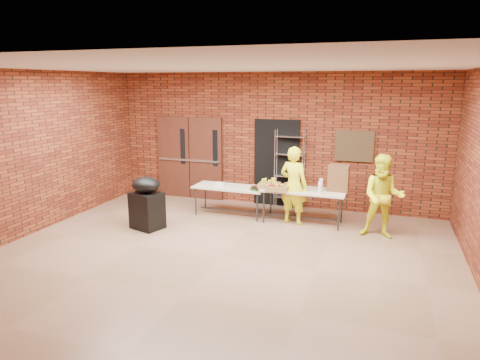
# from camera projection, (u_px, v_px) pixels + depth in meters

# --- Properties ---
(room) EXTENTS (8.08, 7.08, 3.28)m
(room) POSITION_uv_depth(u_px,v_px,m) (220.00, 166.00, 7.05)
(room) COLOR brown
(room) RESTS_ON ground
(double_doors) EXTENTS (1.78, 0.12, 2.10)m
(double_doors) POSITION_uv_depth(u_px,v_px,m) (190.00, 158.00, 11.03)
(double_doors) COLOR #471E14
(double_doors) RESTS_ON room
(dark_doorway) EXTENTS (1.10, 0.06, 2.10)m
(dark_doorway) POSITION_uv_depth(u_px,v_px,m) (276.00, 163.00, 10.33)
(dark_doorway) COLOR black
(dark_doorway) RESTS_ON room
(bronze_plaque) EXTENTS (0.85, 0.04, 0.70)m
(bronze_plaque) POSITION_uv_depth(u_px,v_px,m) (354.00, 146.00, 9.64)
(bronze_plaque) COLOR #44311B
(bronze_plaque) RESTS_ON room
(wire_rack) EXTENTS (0.71, 0.28, 1.88)m
(wire_rack) POSITION_uv_depth(u_px,v_px,m) (289.00, 170.00, 10.11)
(wire_rack) COLOR silver
(wire_rack) RESTS_ON room
(table_left) EXTENTS (1.64, 0.71, 0.67)m
(table_left) POSITION_uv_depth(u_px,v_px,m) (230.00, 189.00, 9.62)
(table_left) COLOR #B5A98A
(table_left) RESTS_ON room
(table_right) EXTENTS (1.79, 0.76, 0.73)m
(table_right) POSITION_uv_depth(u_px,v_px,m) (303.00, 192.00, 9.09)
(table_right) COLOR #B5A98A
(table_right) RESTS_ON room
(basket_bananas) EXTENTS (0.44, 0.34, 0.14)m
(basket_bananas) POSITION_uv_depth(u_px,v_px,m) (270.00, 185.00, 9.22)
(basket_bananas) COLOR #A57742
(basket_bananas) RESTS_ON table_right
(basket_oranges) EXTENTS (0.41, 0.32, 0.13)m
(basket_oranges) POSITION_uv_depth(u_px,v_px,m) (293.00, 186.00, 9.12)
(basket_oranges) COLOR #A57742
(basket_oranges) RESTS_ON table_right
(basket_apples) EXTENTS (0.45, 0.35, 0.14)m
(basket_apples) POSITION_uv_depth(u_px,v_px,m) (277.00, 188.00, 9.00)
(basket_apples) COLOR #A57742
(basket_apples) RESTS_ON table_right
(muffin_tray) EXTENTS (0.40, 0.40, 0.10)m
(muffin_tray) POSITION_uv_depth(u_px,v_px,m) (259.00, 187.00, 9.32)
(muffin_tray) COLOR #154F15
(muffin_tray) RESTS_ON table_left
(napkin_box) EXTENTS (0.20, 0.13, 0.07)m
(napkin_box) POSITION_uv_depth(u_px,v_px,m) (220.00, 184.00, 9.71)
(napkin_box) COLOR silver
(napkin_box) RESTS_ON table_left
(coffee_dispenser) EXTENTS (0.42, 0.37, 0.55)m
(coffee_dispenser) POSITION_uv_depth(u_px,v_px,m) (339.00, 178.00, 8.95)
(coffee_dispenser) COLOR brown
(coffee_dispenser) RESTS_ON table_right
(cup_stack_front) EXTENTS (0.07, 0.07, 0.22)m
(cup_stack_front) POSITION_uv_depth(u_px,v_px,m) (320.00, 187.00, 8.88)
(cup_stack_front) COLOR silver
(cup_stack_front) RESTS_ON table_right
(cup_stack_mid) EXTENTS (0.07, 0.07, 0.21)m
(cup_stack_mid) POSITION_uv_depth(u_px,v_px,m) (320.00, 189.00, 8.72)
(cup_stack_mid) COLOR silver
(cup_stack_mid) RESTS_ON table_right
(cup_stack_back) EXTENTS (0.08, 0.08, 0.25)m
(cup_stack_back) POSITION_uv_depth(u_px,v_px,m) (321.00, 184.00, 8.99)
(cup_stack_back) COLOR silver
(cup_stack_back) RESTS_ON table_right
(covered_grill) EXTENTS (0.72, 0.65, 1.09)m
(covered_grill) POSITION_uv_depth(u_px,v_px,m) (147.00, 203.00, 8.76)
(covered_grill) COLOR black
(covered_grill) RESTS_ON room
(volunteer_woman) EXTENTS (0.69, 0.54, 1.67)m
(volunteer_woman) POSITION_uv_depth(u_px,v_px,m) (294.00, 185.00, 9.00)
(volunteer_woman) COLOR yellow
(volunteer_woman) RESTS_ON room
(volunteer_man) EXTENTS (0.80, 0.63, 1.63)m
(volunteer_man) POSITION_uv_depth(u_px,v_px,m) (383.00, 197.00, 8.19)
(volunteer_man) COLOR yellow
(volunteer_man) RESTS_ON room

